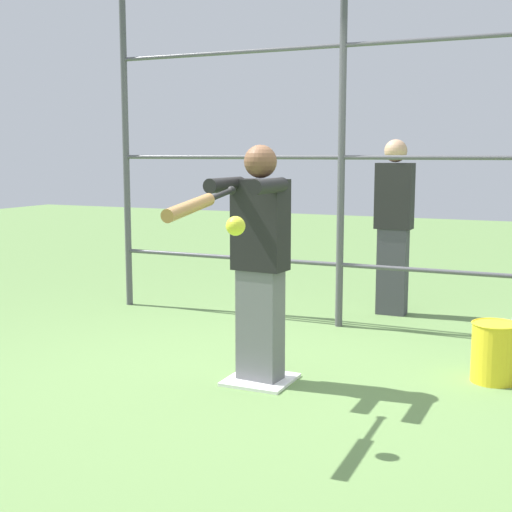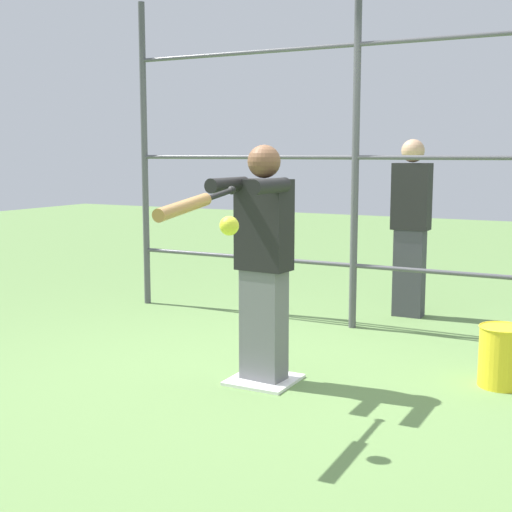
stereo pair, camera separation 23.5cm
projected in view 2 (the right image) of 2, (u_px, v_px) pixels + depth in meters
ground_plane at (264, 381)px, 4.50m from camera, size 24.00×24.00×0.00m
home_plate at (264, 380)px, 4.50m from camera, size 0.40×0.40×0.02m
fence_backstop at (355, 157)px, 5.70m from camera, size 4.23×0.06×2.79m
batter at (263, 256)px, 4.37m from camera, size 0.38×0.52×1.48m
baseball_bat_swinging at (190, 205)px, 3.53m from camera, size 0.13×0.84×0.13m
softball_in_flight at (229, 226)px, 3.46m from camera, size 0.10×0.10×0.10m
bat_bucket at (507, 350)px, 4.38m from camera, size 0.49×0.61×0.84m
bystander_behind_fence at (411, 225)px, 6.20m from camera, size 0.32×0.20×1.55m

